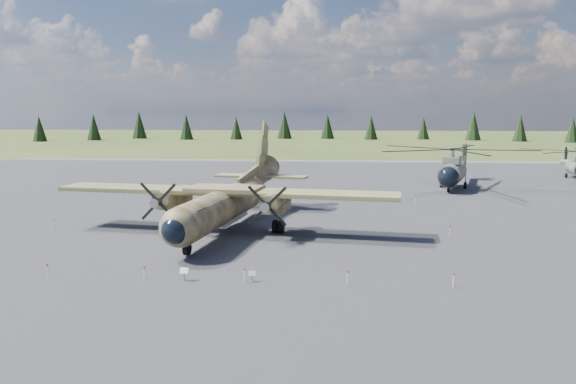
{
  "coord_description": "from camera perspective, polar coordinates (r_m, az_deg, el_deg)",
  "views": [
    {
      "loc": [
        7.11,
        -44.97,
        9.96
      ],
      "look_at": [
        3.29,
        2.0,
        3.16
      ],
      "focal_mm": 35.0,
      "sensor_mm": 36.0,
      "label": 1
    }
  ],
  "objects": [
    {
      "name": "apron",
      "position": [
        56.32,
        -2.68,
        -1.98
      ],
      "size": [
        120.0,
        120.0,
        0.04
      ],
      "primitive_type": "cube",
      "color": "slate",
      "rests_on": "ground"
    },
    {
      "name": "barrier_fence",
      "position": [
        46.5,
        -4.83,
        -3.55
      ],
      "size": [
        33.12,
        29.62,
        0.85
      ],
      "color": "white",
      "rests_on": "ground"
    },
    {
      "name": "transport_plane",
      "position": [
        47.66,
        -6.05,
        -0.57
      ],
      "size": [
        28.8,
        26.0,
        9.48
      ],
      "rotation": [
        0.0,
        0.0,
        -0.13
      ],
      "color": "#3E4324",
      "rests_on": "ground"
    },
    {
      "name": "treeline",
      "position": [
        43.81,
        -7.57,
        1.27
      ],
      "size": [
        337.76,
        333.88,
        10.92
      ],
      "color": "black",
      "rests_on": "ground"
    },
    {
      "name": "info_placard_left",
      "position": [
        34.04,
        -10.49,
        -8.0
      ],
      "size": [
        0.54,
        0.3,
        0.81
      ],
      "rotation": [
        0.0,
        0.0,
        -0.16
      ],
      "color": "gray",
      "rests_on": "ground"
    },
    {
      "name": "helicopter_near",
      "position": [
        74.83,
        16.43,
        3.13
      ],
      "size": [
        26.4,
        26.6,
        5.31
      ],
      "rotation": [
        0.0,
        0.0,
        -0.32
      ],
      "color": "gray",
      "rests_on": "ground"
    },
    {
      "name": "info_placard_right",
      "position": [
        33.46,
        -3.68,
        -8.35
      ],
      "size": [
        0.44,
        0.25,
        0.65
      ],
      "rotation": [
        0.0,
        0.0,
        0.2
      ],
      "color": "gray",
      "rests_on": "ground"
    },
    {
      "name": "ground",
      "position": [
        46.61,
        -4.25,
        -4.15
      ],
      "size": [
        500.0,
        500.0,
        0.0
      ],
      "primitive_type": "plane",
      "color": "#505927",
      "rests_on": "ground"
    }
  ]
}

